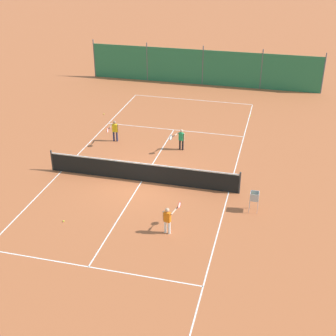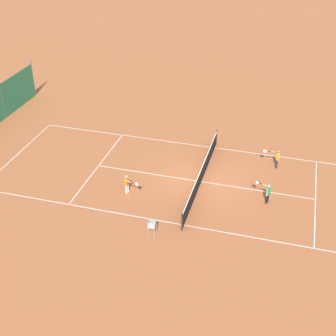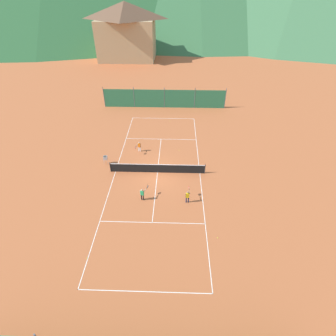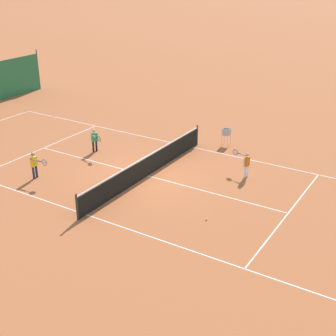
# 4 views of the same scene
# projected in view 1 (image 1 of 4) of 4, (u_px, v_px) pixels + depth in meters

# --- Properties ---
(ground_plane) EXTENTS (600.00, 600.00, 0.00)m
(ground_plane) POSITION_uv_depth(u_px,v_px,m) (142.00, 181.00, 21.95)
(ground_plane) COLOR #B25B33
(court_line_markings) EXTENTS (8.25, 23.85, 0.01)m
(court_line_markings) POSITION_uv_depth(u_px,v_px,m) (142.00, 181.00, 21.95)
(court_line_markings) COLOR white
(court_line_markings) RESTS_ON ground
(tennis_net) EXTENTS (9.18, 0.08, 1.06)m
(tennis_net) POSITION_uv_depth(u_px,v_px,m) (142.00, 172.00, 21.72)
(tennis_net) COLOR #2D2D2D
(tennis_net) RESTS_ON ground
(windscreen_fence_near) EXTENTS (17.28, 0.08, 2.90)m
(windscreen_fence_near) POSITION_uv_depth(u_px,v_px,m) (203.00, 67.00, 34.67)
(windscreen_fence_near) COLOR #2D754C
(windscreen_fence_near) RESTS_ON ground
(player_far_service) EXTENTS (0.54, 0.94, 1.15)m
(player_far_service) POSITION_uv_depth(u_px,v_px,m) (168.00, 218.00, 17.98)
(player_far_service) COLOR white
(player_far_service) RESTS_ON ground
(player_near_service) EXTENTS (0.66, 0.91, 1.17)m
(player_near_service) POSITION_uv_depth(u_px,v_px,m) (181.00, 138.00, 24.70)
(player_near_service) COLOR black
(player_near_service) RESTS_ON ground
(player_far_baseline) EXTENTS (0.41, 1.01, 1.20)m
(player_far_baseline) POSITION_uv_depth(u_px,v_px,m) (115.00, 130.00, 25.67)
(player_far_baseline) COLOR #23284C
(player_far_baseline) RESTS_ON ground
(tennis_ball_near_corner) EXTENTS (0.07, 0.07, 0.07)m
(tennis_ball_near_corner) POSITION_uv_depth(u_px,v_px,m) (104.00, 114.00, 29.65)
(tennis_ball_near_corner) COLOR #CCE033
(tennis_ball_near_corner) RESTS_ON ground
(tennis_ball_alley_left) EXTENTS (0.07, 0.07, 0.07)m
(tennis_ball_alley_left) POSITION_uv_depth(u_px,v_px,m) (64.00, 221.00, 18.93)
(tennis_ball_alley_left) COLOR #CCE033
(tennis_ball_alley_left) RESTS_ON ground
(tennis_ball_alley_right) EXTENTS (0.07, 0.07, 0.07)m
(tennis_ball_alley_right) POSITION_uv_depth(u_px,v_px,m) (250.00, 116.00, 29.38)
(tennis_ball_alley_right) COLOR #CCE033
(tennis_ball_alley_right) RESTS_ON ground
(ball_hopper) EXTENTS (0.36, 0.36, 0.89)m
(ball_hopper) POSITION_uv_depth(u_px,v_px,m) (254.00, 197.00, 19.37)
(ball_hopper) COLOR #B7B7BC
(ball_hopper) RESTS_ON ground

